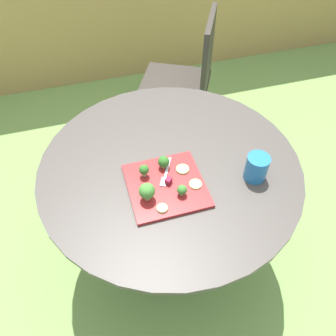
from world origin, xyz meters
The scene contains 14 objects.
ground_plane centered at (0.00, 0.00, 0.00)m, with size 12.00×12.00×0.00m, color #70994C.
patio_table centered at (0.00, 0.00, 0.51)m, with size 1.08×1.08×0.71m.
patio_chair centered at (0.39, 0.88, 0.53)m, with size 0.59×0.59×0.90m.
salad_plate centered at (-0.05, -0.11, 0.72)m, with size 0.29×0.29×0.01m, color maroon.
drinking_glass centered at (0.30, -0.16, 0.76)m, with size 0.09×0.09×0.11m.
fork centered at (-0.04, -0.07, 0.73)m, with size 0.09×0.14×0.00m.
broccoli_floret_0 centered at (-0.01, -0.18, 0.75)m, with size 0.04×0.04×0.05m.
broccoli_floret_1 centered at (-0.03, -0.02, 0.75)m, with size 0.05×0.05×0.05m.
broccoli_floret_2 centered at (-0.13, -0.16, 0.77)m, with size 0.06×0.06×0.07m.
broccoli_floret_3 centered at (-0.12, -0.05, 0.76)m, with size 0.04×0.04×0.06m.
cucumber_slice_0 centered at (0.03, -0.06, 0.73)m, with size 0.05×0.05×0.01m, color #8EB766.
cucumber_slice_1 centered at (0.06, -0.15, 0.73)m, with size 0.05×0.05×0.01m, color #8EB766.
cucumber_slice_2 centered at (-0.09, -0.22, 0.73)m, with size 0.04×0.04×0.01m, color #8EB766.
beet_chunk_0 centered at (-0.04, -0.11, 0.74)m, with size 0.03×0.02×0.03m, color maroon.
Camera 1 is at (-0.27, -0.89, 1.72)m, focal length 35.91 mm.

